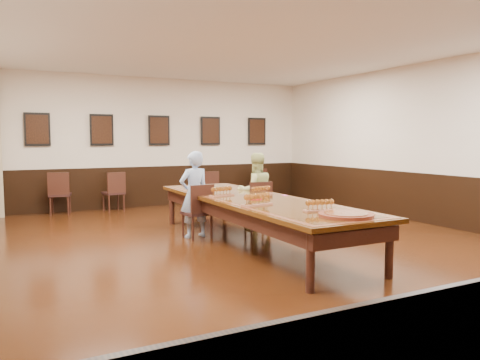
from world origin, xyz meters
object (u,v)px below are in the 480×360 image
chair_woman (257,206)px  carved_platter (346,215)px  spare_chair_b (113,192)px  person_man (194,194)px  spare_chair_d (257,185)px  chair_man (197,211)px  person_woman (256,191)px  conference_table (254,207)px  spare_chair_c (210,187)px  spare_chair_a (60,193)px

chair_woman → carved_platter: bearing=89.5°
spare_chair_b → person_man: person_man is taller
chair_woman → spare_chair_d: size_ratio=1.03×
chair_man → person_man: person_man is taller
spare_chair_b → person_woman: 3.93m
spare_chair_d → person_woman: 4.06m
spare_chair_b → carved_platter: spare_chair_b is taller
chair_woman → conference_table: 1.22m
chair_woman → person_man: size_ratio=0.62×
person_woman → conference_table: person_woman is taller
chair_man → person_man: (-0.01, 0.10, 0.28)m
conference_table → spare_chair_b: bearing=105.2°
chair_woman → carved_platter: 3.17m
person_woman → carved_platter: (-0.54, -3.20, 0.06)m
spare_chair_b → spare_chair_d: (3.88, 0.09, -0.02)m
chair_man → conference_table: bearing=118.0°
chair_woman → person_man: (-1.27, -0.05, 0.28)m
conference_table → chair_woman: bearing=58.5°
spare_chair_d → person_woman: bearing=58.8°
spare_chair_b → spare_chair_c: 2.59m
spare_chair_a → conference_table: size_ratio=0.19×
carved_platter → spare_chair_d: bearing=69.4°
chair_woman → spare_chair_d: bearing=-109.9°
spare_chair_d → carved_platter: (-2.53, -6.73, 0.33)m
spare_chair_b → person_woman: (1.89, -3.44, 0.25)m
spare_chair_a → carved_platter: (2.52, -6.70, 0.30)m
chair_woman → spare_chair_a: spare_chair_a is taller
spare_chair_a → carved_platter: spare_chair_a is taller
spare_chair_d → person_woman: (-1.99, -3.53, 0.27)m
person_woman → conference_table: size_ratio=0.29×
spare_chair_b → person_man: size_ratio=0.62×
spare_chair_c → person_man: 4.32m
spare_chair_c → carved_platter: spare_chair_c is taller
spare_chair_c → person_woman: 3.77m
chair_man → spare_chair_a: bearing=-71.2°
chair_man → spare_chair_d: 4.99m
spare_chair_b → spare_chair_d: size_ratio=1.05×
chair_man → chair_woman: 1.26m
chair_woman → person_man: person_man is taller
person_woman → carved_platter: 3.25m
chair_woman → spare_chair_b: bearing=-53.0°
chair_man → carved_platter: bearing=97.1°
chair_woman → conference_table: (-0.64, -1.04, 0.15)m
spare_chair_b → carved_platter: bearing=92.1°
spare_chair_d → person_woman: size_ratio=0.62×
spare_chair_a → spare_chair_c: size_ratio=1.12×
person_woman → conference_table: (-0.65, -1.13, -0.10)m
spare_chair_c → spare_chair_a: bearing=17.9°
spare_chair_b → conference_table: spare_chair_b is taller
spare_chair_a → person_man: person_man is taller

